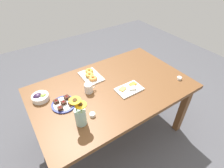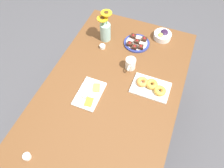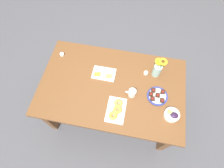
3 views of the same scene
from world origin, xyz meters
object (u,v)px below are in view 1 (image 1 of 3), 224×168
(croissant_platter, at_px, (91,75))
(flower_vase, at_px, (80,115))
(grape_bowl, at_px, (40,97))
(dessert_plate, at_px, (64,104))
(dining_table, at_px, (112,93))
(jam_cup_honey, at_px, (92,115))
(coffee_mug, at_px, (89,88))
(cheese_platter, at_px, (129,89))
(jam_cup_berry, at_px, (179,78))

(croissant_platter, height_order, flower_vase, flower_vase)
(grape_bowl, relative_size, dessert_plate, 0.69)
(croissant_platter, distance_m, flower_vase, 0.63)
(dining_table, relative_size, jam_cup_honey, 33.33)
(grape_bowl, bearing_deg, coffee_mug, -19.82)
(coffee_mug, distance_m, croissant_platter, 0.25)
(cheese_platter, relative_size, croissant_platter, 0.93)
(croissant_platter, bearing_deg, dessert_plate, -149.15)
(grape_bowl, xyz_separation_m, flower_vase, (0.20, -0.46, 0.07))
(dessert_plate, bearing_deg, croissant_platter, 30.85)
(dining_table, relative_size, grape_bowl, 10.43)
(grape_bowl, height_order, jam_cup_honey, grape_bowl)
(cheese_platter, height_order, jam_cup_honey, cheese_platter)
(cheese_platter, height_order, dessert_plate, dessert_plate)
(croissant_platter, height_order, dessert_plate, dessert_plate)
(dessert_plate, height_order, flower_vase, flower_vase)
(dining_table, bearing_deg, croissant_platter, 109.71)
(jam_cup_honey, bearing_deg, croissant_platter, 63.18)
(grape_bowl, bearing_deg, croissant_platter, 5.36)
(coffee_mug, relative_size, dessert_plate, 0.52)
(dessert_plate, bearing_deg, jam_cup_berry, -15.48)
(dining_table, bearing_deg, jam_cup_honey, -147.15)
(croissant_platter, relative_size, jam_cup_honey, 5.83)
(dining_table, relative_size, flower_vase, 5.93)
(coffee_mug, bearing_deg, flower_vase, -126.99)
(cheese_platter, bearing_deg, dining_table, 133.62)
(cheese_platter, relative_size, flower_vase, 0.96)
(coffee_mug, height_order, cheese_platter, coffee_mug)
(grape_bowl, relative_size, jam_cup_berry, 3.19)
(jam_cup_honey, distance_m, dessert_plate, 0.30)
(jam_cup_honey, height_order, flower_vase, flower_vase)
(grape_bowl, bearing_deg, jam_cup_berry, -21.04)
(jam_cup_honey, relative_size, flower_vase, 0.18)
(cheese_platter, height_order, jam_cup_berry, cheese_platter)
(flower_vase, bearing_deg, jam_cup_honey, 8.80)
(jam_cup_berry, distance_m, flower_vase, 1.13)
(cheese_platter, xyz_separation_m, jam_cup_honey, (-0.47, -0.10, 0.01))
(jam_cup_berry, bearing_deg, dining_table, 156.59)
(dining_table, distance_m, jam_cup_berry, 0.74)
(grape_bowl, bearing_deg, cheese_platter, -24.09)
(croissant_platter, bearing_deg, jam_cup_honey, -116.82)
(grape_bowl, relative_size, croissant_platter, 0.55)
(coffee_mug, distance_m, cheese_platter, 0.40)
(dining_table, xyz_separation_m, grape_bowl, (-0.65, 0.22, 0.12))
(croissant_platter, distance_m, jam_cup_honey, 0.56)
(coffee_mug, xyz_separation_m, dessert_plate, (-0.27, -0.03, -0.04))
(coffee_mug, height_order, grape_bowl, coffee_mug)
(dining_table, xyz_separation_m, jam_cup_berry, (0.67, -0.29, 0.10))
(cheese_platter, xyz_separation_m, dessert_plate, (-0.62, 0.16, 0.00))
(jam_cup_honey, xyz_separation_m, flower_vase, (-0.11, -0.02, 0.08))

